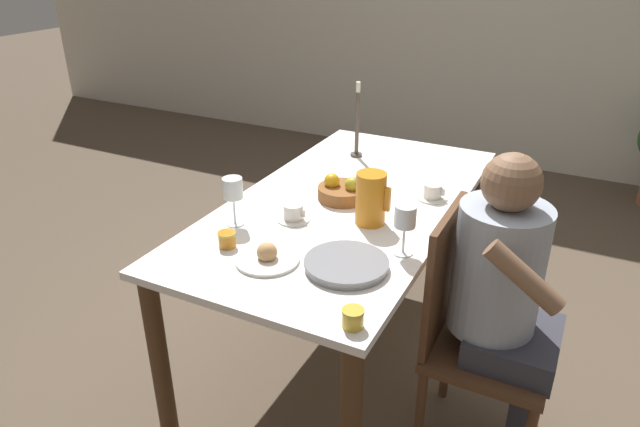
# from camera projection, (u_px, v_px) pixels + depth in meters

# --- Properties ---
(ground_plane) EXTENTS (20.00, 20.00, 0.00)m
(ground_plane) POSITION_uv_depth(u_px,v_px,m) (344.00, 343.00, 2.77)
(ground_plane) COLOR brown
(wall_back) EXTENTS (10.00, 0.06, 2.60)m
(wall_back) POSITION_uv_depth(u_px,v_px,m) (498.00, 4.00, 4.49)
(wall_back) COLOR beige
(wall_back) RESTS_ON ground_plane
(dining_table) EXTENTS (0.89, 1.76, 0.77)m
(dining_table) POSITION_uv_depth(u_px,v_px,m) (347.00, 222.00, 2.48)
(dining_table) COLOR white
(dining_table) RESTS_ON ground_plane
(chair_person_side) EXTENTS (0.42, 0.42, 0.95)m
(chair_person_side) POSITION_uv_depth(u_px,v_px,m) (470.00, 332.00, 2.04)
(chair_person_side) COLOR #51331E
(chair_person_side) RESTS_ON ground_plane
(person_seated) EXTENTS (0.39, 0.41, 1.18)m
(person_seated) POSITION_uv_depth(u_px,v_px,m) (505.00, 290.00, 1.93)
(person_seated) COLOR #33333D
(person_seated) RESTS_ON ground_plane
(red_pitcher) EXTENTS (0.14, 0.12, 0.21)m
(red_pitcher) POSITION_uv_depth(u_px,v_px,m) (371.00, 198.00, 2.20)
(red_pitcher) COLOR orange
(red_pitcher) RESTS_ON dining_table
(wine_glass_water) EXTENTS (0.08, 0.08, 0.19)m
(wine_glass_water) POSITION_uv_depth(u_px,v_px,m) (405.00, 218.00, 1.97)
(wine_glass_water) COLOR white
(wine_glass_water) RESTS_ON dining_table
(wine_glass_juice) EXTENTS (0.08, 0.08, 0.19)m
(wine_glass_juice) POSITION_uv_depth(u_px,v_px,m) (233.00, 191.00, 2.17)
(wine_glass_juice) COLOR white
(wine_glass_juice) RESTS_ON dining_table
(teacup_near_person) EXTENTS (0.13, 0.13, 0.07)m
(teacup_near_person) POSITION_uv_depth(u_px,v_px,m) (293.00, 213.00, 2.25)
(teacup_near_person) COLOR silver
(teacup_near_person) RESTS_ON dining_table
(teacup_across) EXTENTS (0.13, 0.13, 0.07)m
(teacup_across) POSITION_uv_depth(u_px,v_px,m) (433.00, 193.00, 2.43)
(teacup_across) COLOR silver
(teacup_across) RESTS_ON dining_table
(serving_tray) EXTENTS (0.29, 0.29, 0.03)m
(serving_tray) POSITION_uv_depth(u_px,v_px,m) (346.00, 264.00, 1.93)
(serving_tray) COLOR gray
(serving_tray) RESTS_ON dining_table
(bread_plate) EXTENTS (0.22, 0.22, 0.07)m
(bread_plate) POSITION_uv_depth(u_px,v_px,m) (267.00, 257.00, 1.97)
(bread_plate) COLOR silver
(bread_plate) RESTS_ON dining_table
(jam_jar_amber) EXTENTS (0.07, 0.07, 0.06)m
(jam_jar_amber) POSITION_uv_depth(u_px,v_px,m) (353.00, 317.00, 1.63)
(jam_jar_amber) COLOR gold
(jam_jar_amber) RESTS_ON dining_table
(jam_jar_red) EXTENTS (0.07, 0.07, 0.06)m
(jam_jar_red) POSITION_uv_depth(u_px,v_px,m) (227.00, 239.00, 2.06)
(jam_jar_red) COLOR #C67A1E
(jam_jar_red) RESTS_ON dining_table
(fruit_bowl) EXTENTS (0.21, 0.21, 0.11)m
(fruit_bowl) POSITION_uv_depth(u_px,v_px,m) (342.00, 191.00, 2.43)
(fruit_bowl) COLOR brown
(fruit_bowl) RESTS_ON dining_table
(candlestick_tall) EXTENTS (0.06, 0.06, 0.38)m
(candlestick_tall) POSITION_uv_depth(u_px,v_px,m) (357.00, 127.00, 2.86)
(candlestick_tall) COLOR #4C4238
(candlestick_tall) RESTS_ON dining_table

